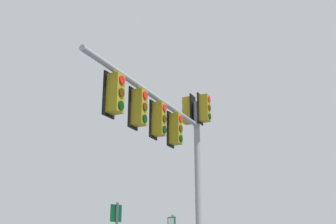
% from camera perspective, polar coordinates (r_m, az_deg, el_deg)
% --- Properties ---
extents(signal_mast_assembly, '(5.19, 4.58, 6.94)m').
position_cam_1_polar(signal_mast_assembly, '(12.01, 0.93, -3.36)').
color(signal_mast_assembly, gray).
rests_on(signal_mast_assembly, ground).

